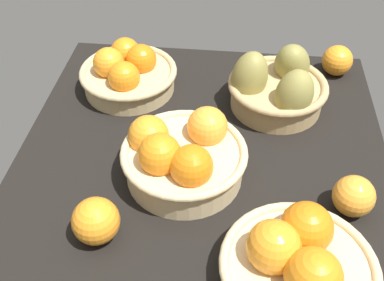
{
  "coord_description": "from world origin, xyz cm",
  "views": [
    {
      "loc": [
        -59.91,
        -4.93,
        66.17
      ],
      "look_at": [
        3.5,
        1.95,
        7.0
      ],
      "focal_mm": 43.2,
      "sensor_mm": 36.0,
      "label": 1
    }
  ],
  "objects_px": {
    "basket_far_right": "(128,73)",
    "basket_near_left": "(298,264)",
    "loose_orange_back_gap": "(96,221)",
    "loose_orange_side_gap": "(337,61)",
    "basket_center": "(182,156)",
    "basket_near_right_pears": "(277,87)",
    "loose_orange_front_gap": "(354,196)"
  },
  "relations": [
    {
      "from": "loose_orange_back_gap",
      "to": "basket_center",
      "type": "bearing_deg",
      "value": -38.48
    },
    {
      "from": "loose_orange_back_gap",
      "to": "loose_orange_side_gap",
      "type": "height_order",
      "value": "loose_orange_back_gap"
    },
    {
      "from": "basket_center",
      "to": "loose_orange_side_gap",
      "type": "bearing_deg",
      "value": -41.07
    },
    {
      "from": "basket_near_left",
      "to": "loose_orange_back_gap",
      "type": "height_order",
      "value": "basket_near_left"
    },
    {
      "from": "basket_near_left",
      "to": "loose_orange_side_gap",
      "type": "height_order",
      "value": "basket_near_left"
    },
    {
      "from": "basket_far_right",
      "to": "loose_orange_back_gap",
      "type": "height_order",
      "value": "basket_far_right"
    },
    {
      "from": "basket_near_left",
      "to": "basket_far_right",
      "type": "bearing_deg",
      "value": 37.6
    },
    {
      "from": "basket_near_right_pears",
      "to": "loose_orange_side_gap",
      "type": "relative_size",
      "value": 3.28
    },
    {
      "from": "loose_orange_back_gap",
      "to": "loose_orange_side_gap",
      "type": "relative_size",
      "value": 1.1
    },
    {
      "from": "loose_orange_front_gap",
      "to": "loose_orange_side_gap",
      "type": "distance_m",
      "value": 0.42
    },
    {
      "from": "basket_far_right",
      "to": "loose_orange_side_gap",
      "type": "distance_m",
      "value": 0.49
    },
    {
      "from": "loose_orange_back_gap",
      "to": "basket_near_right_pears",
      "type": "bearing_deg",
      "value": -38.01
    },
    {
      "from": "basket_near_right_pears",
      "to": "loose_orange_back_gap",
      "type": "xyz_separation_m",
      "value": [
        -0.38,
        0.29,
        -0.01
      ]
    },
    {
      "from": "basket_center",
      "to": "basket_near_left",
      "type": "height_order",
      "value": "basket_center"
    },
    {
      "from": "loose_orange_front_gap",
      "to": "basket_center",
      "type": "bearing_deg",
      "value": 80.35
    },
    {
      "from": "basket_far_right",
      "to": "loose_orange_back_gap",
      "type": "xyz_separation_m",
      "value": [
        -0.41,
        -0.04,
        -0.0
      ]
    },
    {
      "from": "basket_near_right_pears",
      "to": "basket_center",
      "type": "bearing_deg",
      "value": 142.3
    },
    {
      "from": "basket_near_right_pears",
      "to": "loose_orange_front_gap",
      "type": "bearing_deg",
      "value": -156.26
    },
    {
      "from": "basket_near_right_pears",
      "to": "loose_orange_back_gap",
      "type": "bearing_deg",
      "value": 141.99
    },
    {
      "from": "loose_orange_front_gap",
      "to": "loose_orange_side_gap",
      "type": "height_order",
      "value": "same"
    },
    {
      "from": "basket_far_right",
      "to": "basket_center",
      "type": "distance_m",
      "value": 0.3
    },
    {
      "from": "basket_far_right",
      "to": "basket_near_right_pears",
      "type": "height_order",
      "value": "basket_near_right_pears"
    },
    {
      "from": "basket_near_left",
      "to": "basket_near_right_pears",
      "type": "bearing_deg",
      "value": 2.63
    },
    {
      "from": "loose_orange_front_gap",
      "to": "loose_orange_back_gap",
      "type": "height_order",
      "value": "loose_orange_back_gap"
    },
    {
      "from": "basket_near_right_pears",
      "to": "loose_orange_front_gap",
      "type": "distance_m",
      "value": 0.3
    },
    {
      "from": "loose_orange_side_gap",
      "to": "basket_far_right",
      "type": "bearing_deg",
      "value": 103.03
    },
    {
      "from": "basket_far_right",
      "to": "basket_center",
      "type": "bearing_deg",
      "value": -149.02
    },
    {
      "from": "loose_orange_side_gap",
      "to": "basket_center",
      "type": "bearing_deg",
      "value": 138.93
    },
    {
      "from": "basket_center",
      "to": "basket_near_right_pears",
      "type": "bearing_deg",
      "value": -37.7
    },
    {
      "from": "loose_orange_back_gap",
      "to": "loose_orange_front_gap",
      "type": "bearing_deg",
      "value": -76.57
    },
    {
      "from": "basket_far_right",
      "to": "basket_near_left",
      "type": "height_order",
      "value": "basket_near_left"
    },
    {
      "from": "basket_far_right",
      "to": "loose_orange_front_gap",
      "type": "height_order",
      "value": "basket_far_right"
    }
  ]
}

